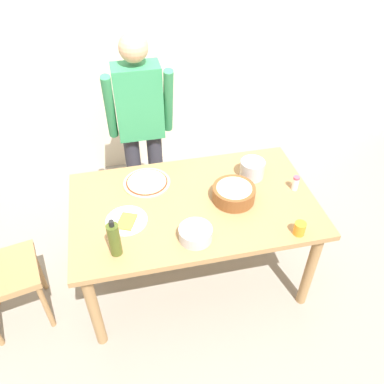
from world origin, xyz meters
name	(u,v)px	position (x,y,z in m)	size (l,w,h in m)	color
ground	(193,274)	(0.00, 0.00, 0.00)	(8.00, 8.00, 0.00)	gray
wall_back	(153,34)	(0.00, 1.60, 1.30)	(5.60, 0.10, 2.60)	beige
dining_table	(194,213)	(0.00, 0.00, 0.67)	(1.60, 0.96, 0.76)	#A37A4C
person_cook	(141,124)	(-0.24, 0.76, 0.94)	(0.49, 0.25, 1.62)	#2D2D38
pizza_raw_on_board	(147,182)	(-0.27, 0.26, 0.77)	(0.33, 0.33, 0.02)	beige
plate_with_slice	(127,221)	(-0.45, -0.08, 0.77)	(0.26, 0.26, 0.02)	white
popcorn_bowl	(234,192)	(0.26, -0.02, 0.82)	(0.28, 0.28, 0.11)	brown
mixing_bowl_steel	(196,234)	(-0.06, -0.31, 0.80)	(0.20, 0.20, 0.08)	#B7B7BC
olive_oil_bottle	(114,239)	(-0.52, -0.32, 0.87)	(0.07, 0.07, 0.26)	#47561E
steel_pot	(252,169)	(0.46, 0.18, 0.83)	(0.17, 0.17, 0.13)	#B7B7BC
cup_orange	(300,228)	(0.56, -0.40, 0.80)	(0.07, 0.07, 0.09)	orange
salt_shaker	(295,183)	(0.70, -0.01, 0.81)	(0.04, 0.04, 0.11)	white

